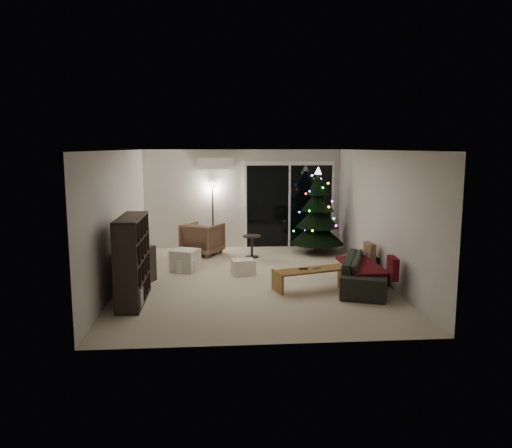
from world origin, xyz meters
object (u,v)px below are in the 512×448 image
at_px(media_cabinet, 132,268).
at_px(sofa, 367,272).
at_px(coffee_table, 311,280).
at_px(bookshelf, 122,260).
at_px(christmas_tree, 318,210).
at_px(armchair, 203,239).

xyz_separation_m(media_cabinet, sofa, (4.30, -0.44, -0.05)).
height_order(media_cabinet, coffee_table, media_cabinet).
relative_size(bookshelf, coffee_table, 1.12).
height_order(coffee_table, christmas_tree, christmas_tree).
xyz_separation_m(bookshelf, coffee_table, (3.25, 0.36, -0.52)).
bearing_deg(coffee_table, sofa, -9.37).
bearing_deg(sofa, coffee_table, 118.43).
relative_size(media_cabinet, christmas_tree, 0.52).
xyz_separation_m(sofa, christmas_tree, (-0.29, 3.10, 0.76)).
height_order(media_cabinet, armchair, armchair).
xyz_separation_m(sofa, coffee_table, (-1.05, -0.15, -0.09)).
distance_m(sofa, christmas_tree, 3.20).
distance_m(bookshelf, armchair, 3.86).
height_order(sofa, coffee_table, sofa).
bearing_deg(christmas_tree, armchair, 179.35).
bearing_deg(sofa, christmas_tree, 25.61).
height_order(bookshelf, coffee_table, bookshelf).
xyz_separation_m(media_cabinet, christmas_tree, (4.01, 2.66, 0.70)).
bearing_deg(sofa, bookshelf, 117.09).
xyz_separation_m(bookshelf, christmas_tree, (4.01, 3.61, 0.33)).
height_order(bookshelf, sofa, bookshelf).
height_order(bookshelf, christmas_tree, christmas_tree).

